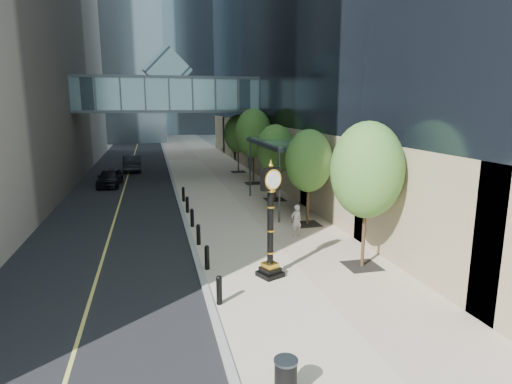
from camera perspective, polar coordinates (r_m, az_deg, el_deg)
ground at (r=14.72m, az=6.58°, el=-15.38°), size 320.00×320.00×0.00m
road at (r=52.74m, az=-16.18°, el=3.92°), size 8.00×180.00×0.02m
sidewalk at (r=52.99m, az=-7.49°, el=4.33°), size 8.00×180.00×0.06m
curb at (r=52.71m, az=-11.83°, el=4.15°), size 0.25×180.00×0.07m
distant_tower_c at (r=134.77m, az=-15.18°, el=22.30°), size 22.00×22.00×65.00m
skywalk at (r=40.32m, az=-11.64°, el=12.88°), size 17.00×4.20×5.80m
entrance_canopy at (r=27.61m, az=3.52°, el=6.46°), size 3.00×8.00×4.38m
bollard_row at (r=22.23m, az=-8.12°, el=-4.57°), size 0.20×16.20×0.90m
street_trees at (r=29.72m, az=2.51°, el=6.37°), size 3.06×28.82×6.28m
street_clock at (r=16.41m, az=1.93°, el=-4.91°), size 1.10×1.10×4.47m
trash_bin at (r=10.66m, az=3.97°, el=-23.69°), size 0.68×0.68×0.90m
pedestrian at (r=21.86m, az=5.38°, el=-3.77°), size 0.67×0.52×1.64m
car_near at (r=37.19m, az=-18.90°, el=1.85°), size 2.07×4.45×1.48m
car_far at (r=45.23m, az=-16.20°, el=3.74°), size 1.82×4.88×1.59m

